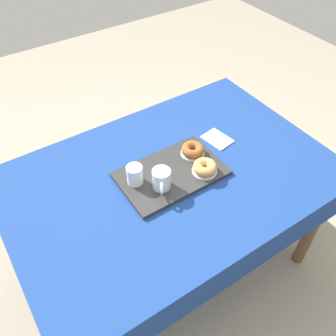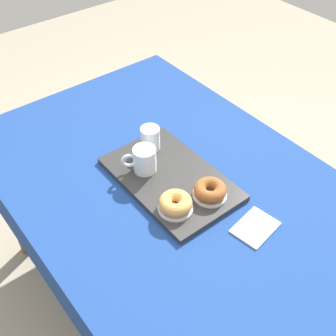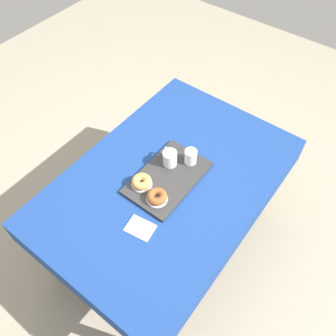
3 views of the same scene
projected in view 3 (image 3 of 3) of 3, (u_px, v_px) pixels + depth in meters
The scene contains 10 objects.
ground_plane at pixel (168, 239), 2.50m from camera, with size 6.00×6.00×0.00m, color gray.
dining_table at pixel (168, 187), 1.98m from camera, with size 1.46×0.98×0.74m.
serving_tray at pixel (168, 177), 1.91m from camera, with size 0.46×0.29×0.02m, color #2D2D2D.
tea_mug_left at pixel (170, 158), 1.92m from camera, with size 0.09×0.11×0.09m.
water_glass_near at pixel (191, 157), 1.93m from camera, with size 0.07×0.07×0.09m.
donut_plate_left at pixel (142, 184), 1.87m from camera, with size 0.11×0.11×0.01m, color silver.
sugar_donut_left at pixel (142, 181), 1.85m from camera, with size 0.11×0.11×0.04m, color tan.
donut_plate_right at pixel (157, 199), 1.81m from camera, with size 0.11×0.11×0.01m, color silver.
sugar_donut_right at pixel (157, 196), 1.79m from camera, with size 0.11×0.11×0.04m, color brown.
paper_napkin at pixel (140, 228), 1.73m from camera, with size 0.10×0.14×0.01m, color white.
Camera 3 is at (-0.90, -0.68, 2.28)m, focal length 37.34 mm.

